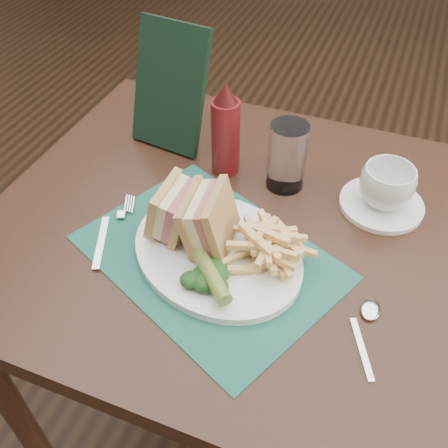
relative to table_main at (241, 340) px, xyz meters
name	(u,v)px	position (x,y,z in m)	size (l,w,h in m)	color
floor	(287,284)	(0.00, 0.50, -0.38)	(7.00, 7.00, 0.00)	black
table_main	(241,340)	(0.00, 0.00, 0.00)	(0.90, 0.75, 0.75)	black
placemat	(209,257)	(-0.03, -0.10, 0.38)	(0.40, 0.29, 0.00)	#1B584A
plate	(217,253)	(-0.02, -0.09, 0.38)	(0.30, 0.24, 0.01)	white
sandwich_half_a	(163,206)	(-0.12, -0.08, 0.44)	(0.06, 0.09, 0.08)	tan
sandwich_half_b	(196,216)	(-0.06, -0.08, 0.44)	(0.06, 0.10, 0.09)	tan
kale_garnish	(206,273)	(-0.01, -0.15, 0.41)	(0.11, 0.08, 0.03)	#153814
pickle_spear	(209,272)	(0.00, -0.16, 0.41)	(0.02, 0.02, 0.12)	olive
fries_pile	(266,244)	(0.06, -0.08, 0.42)	(0.18, 0.20, 0.06)	#EFC377
fork	(110,229)	(-0.21, -0.11, 0.38)	(0.03, 0.17, 0.01)	silver
spoon	(365,333)	(0.23, -0.16, 0.38)	(0.03, 0.15, 0.01)	silver
saucer	(381,204)	(0.21, 0.13, 0.38)	(0.15, 0.15, 0.01)	white
coffee_cup	(387,186)	(0.21, 0.13, 0.42)	(0.10, 0.10, 0.08)	white
drinking_glass	(287,157)	(0.03, 0.13, 0.44)	(0.07, 0.07, 0.13)	silver
ketchup_bottle	(226,129)	(-0.09, 0.13, 0.47)	(0.05, 0.05, 0.19)	#5A0F13
check_presenter	(170,87)	(-0.23, 0.18, 0.49)	(0.15, 0.02, 0.25)	black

